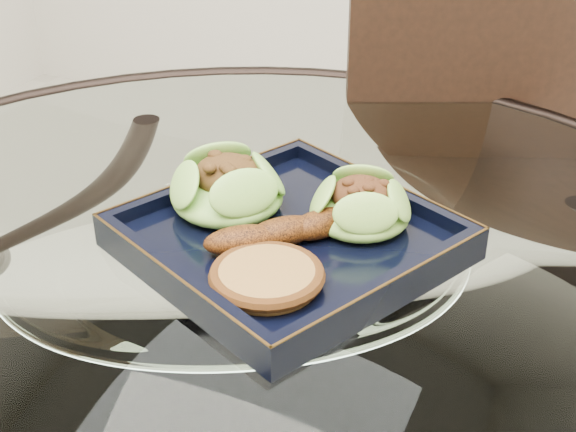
% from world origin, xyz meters
% --- Properties ---
extents(dining_table, '(1.13, 1.13, 0.77)m').
position_xyz_m(dining_table, '(-0.00, -0.00, 0.60)').
color(dining_table, white).
rests_on(dining_table, ground).
extents(dining_chair, '(0.53, 0.53, 0.92)m').
position_xyz_m(dining_chair, '(0.16, 0.43, 0.51)').
color(dining_chair, black).
rests_on(dining_chair, ground).
extents(navy_plate, '(0.36, 0.36, 0.02)m').
position_xyz_m(navy_plate, '(0.03, 0.05, 0.77)').
color(navy_plate, black).
rests_on(navy_plate, dining_table).
extents(lettuce_wrap_left, '(0.15, 0.15, 0.04)m').
position_xyz_m(lettuce_wrap_left, '(-0.04, 0.07, 0.80)').
color(lettuce_wrap_left, '#569A2C').
rests_on(lettuce_wrap_left, navy_plate).
extents(lettuce_wrap_right, '(0.10, 0.10, 0.04)m').
position_xyz_m(lettuce_wrap_right, '(0.09, 0.10, 0.80)').
color(lettuce_wrap_right, '#58932A').
rests_on(lettuce_wrap_right, navy_plate).
extents(roasted_plantain, '(0.12, 0.13, 0.03)m').
position_xyz_m(roasted_plantain, '(0.04, 0.03, 0.80)').
color(roasted_plantain, '#6A300B').
rests_on(roasted_plantain, navy_plate).
extents(crumb_patty, '(0.10, 0.10, 0.02)m').
position_xyz_m(crumb_patty, '(0.05, -0.03, 0.79)').
color(crumb_patty, '#AB7439').
rests_on(crumb_patty, navy_plate).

